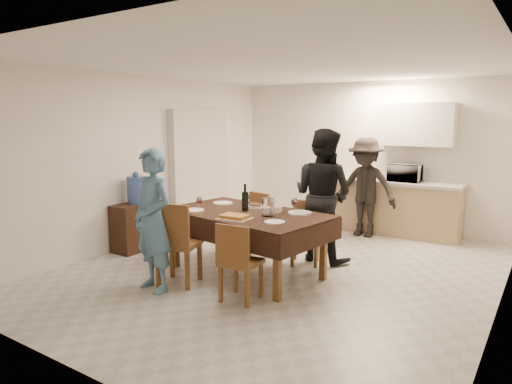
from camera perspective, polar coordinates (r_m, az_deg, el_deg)
floor at (r=6.07m, az=3.33°, el=-9.58°), size 5.00×6.00×0.02m
ceiling at (r=5.78m, az=3.58°, el=15.61°), size 5.00×6.00×0.02m
wall_back at (r=8.51m, az=13.67°, el=4.55°), size 5.00×0.02×2.60m
wall_front at (r=3.55m, az=-21.61°, el=-2.09°), size 5.00×0.02×2.60m
wall_left at (r=7.36m, az=-13.69°, el=3.86°), size 0.02×6.00×2.60m
wall_right at (r=5.03m, az=28.90°, el=0.58°), size 0.02×6.00×2.60m
stub_partition at (r=8.19m, az=-7.08°, el=2.81°), size 0.15×1.40×2.10m
kitchen_base_cabinet at (r=8.13m, az=16.64°, el=-1.97°), size 2.20×0.60×0.86m
kitchen_worktop at (r=8.06m, az=16.79°, el=1.20°), size 2.24×0.64×0.05m
upper_cabinet at (r=8.04m, az=19.47°, el=7.96°), size 1.20×0.34×0.70m
dining_table at (r=5.72m, az=-1.24°, el=-2.88°), size 2.18×1.46×0.79m
chair_near_left at (r=5.39m, az=-10.36°, el=-5.36°), size 0.57×0.58×0.54m
chair_near_right at (r=4.87m, az=-2.47°, el=-7.81°), size 0.43×0.43×0.47m
chair_far_left at (r=6.55m, az=-1.15°, el=-3.29°), size 0.48×0.48×0.47m
chair_far_right at (r=6.10m, az=5.86°, el=-4.46°), size 0.50×0.51×0.46m
console at (r=7.08m, az=-14.56°, el=-4.16°), size 0.38×0.76×0.70m
water_jug at (r=6.97m, az=-14.74°, el=0.26°), size 0.27×0.27×0.40m
wine_bottle at (r=5.75m, az=-1.38°, el=-0.69°), size 0.09×0.09×0.35m
water_pitcher at (r=5.46m, az=1.47°, el=-1.91°), size 0.14×0.14×0.22m
savoury_tart at (r=5.35m, az=-2.69°, el=-3.10°), size 0.38×0.29×0.05m
salad_bowl at (r=5.69m, az=2.27°, el=-2.18°), size 0.20×0.20×0.08m
mushroom_dish at (r=5.96m, az=-0.11°, el=-1.86°), size 0.18×0.18×0.03m
wine_glass_a at (r=5.83m, az=-7.10°, el=-1.47°), size 0.08×0.08×0.18m
wine_glass_b at (r=5.62m, az=4.83°, el=-1.72°), size 0.09×0.09×0.20m
wine_glass_c at (r=6.05m, az=-1.19°, el=-1.01°), size 0.08×0.08×0.18m
plate_near_left at (r=5.84m, az=-7.78°, el=-2.27°), size 0.26×0.26×0.01m
plate_near_right at (r=5.14m, az=2.35°, el=-3.77°), size 0.23×0.23×0.01m
plate_far_left at (r=6.29m, az=-4.18°, el=-1.37°), size 0.27×0.27×0.02m
plate_far_right at (r=5.65m, az=5.51°, el=-2.60°), size 0.29×0.29×0.02m
microwave at (r=7.99m, az=18.12°, el=2.27°), size 0.51×0.34×0.28m
person_near at (r=5.27m, az=-12.75°, el=-3.47°), size 0.67×0.51×1.63m
person_far at (r=6.32m, az=8.32°, el=-0.40°), size 0.97×0.80×1.82m
person_kitchen at (r=7.75m, az=13.45°, el=0.58°), size 1.06×0.61×1.65m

